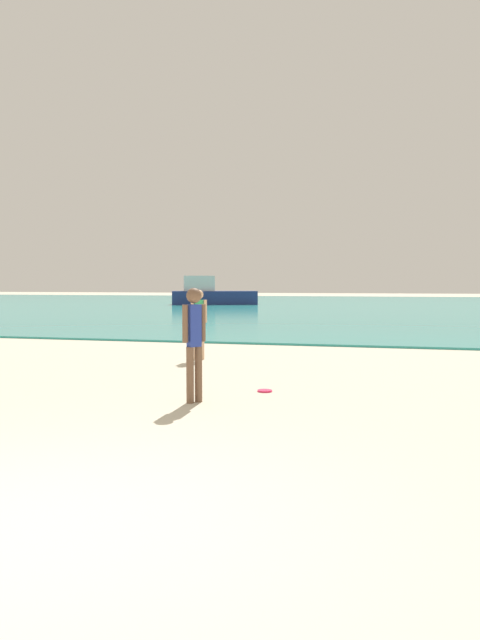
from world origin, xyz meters
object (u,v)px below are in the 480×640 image
frisbee (265,391)px  boat_far (211,295)px  person_distant (199,320)px  person_standing (194,338)px

frisbee → boat_far: (-11.47, 34.33, 0.80)m
frisbee → person_distant: 4.12m
frisbee → person_distant: person_distant is taller
frisbee → boat_far: boat_far is taller
person_standing → boat_far: size_ratio=0.23×
boat_far → person_standing: bearing=-93.8°
person_standing → frisbee: size_ratio=7.07×
frisbee → person_distant: bearing=122.6°
boat_far → person_distant: bearing=-93.9°
boat_far → frisbee: bearing=-92.1°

